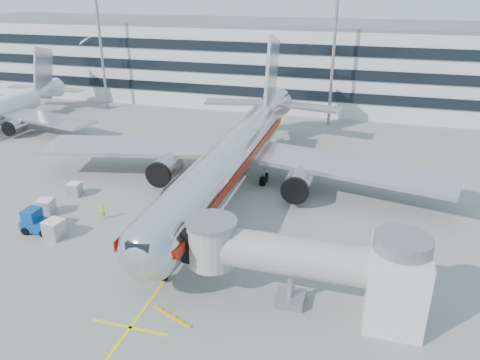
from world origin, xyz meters
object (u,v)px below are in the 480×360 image
(cargo_container_left, at_px, (46,207))
(belt_loader, at_px, (176,206))
(cargo_container_right, at_px, (74,189))
(ramp_worker, at_px, (103,212))
(cargo_container_front, at_px, (54,229))
(main_jet, at_px, (233,155))
(baggage_tug, at_px, (37,222))

(cargo_container_left, bearing_deg, belt_loader, 19.06)
(cargo_container_left, bearing_deg, cargo_container_right, 88.52)
(belt_loader, height_order, ramp_worker, belt_loader)
(cargo_container_front, distance_m, ramp_worker, 5.26)
(main_jet, distance_m, cargo_container_left, 21.31)
(cargo_container_left, relative_size, cargo_container_right, 1.17)
(main_jet, bearing_deg, cargo_container_left, -144.74)
(ramp_worker, bearing_deg, cargo_container_right, 108.90)
(cargo_container_right, bearing_deg, main_jet, 22.83)
(cargo_container_right, height_order, ramp_worker, ramp_worker)
(belt_loader, bearing_deg, main_jet, 61.14)
(cargo_container_left, bearing_deg, ramp_worker, 6.44)
(belt_loader, relative_size, cargo_container_front, 2.22)
(belt_loader, relative_size, ramp_worker, 2.60)
(main_jet, height_order, baggage_tug, main_jet)
(baggage_tug, height_order, cargo_container_left, baggage_tug)
(belt_loader, distance_m, baggage_tug, 13.82)
(cargo_container_left, xyz_separation_m, cargo_container_front, (3.98, -3.95, 0.05))
(main_jet, bearing_deg, ramp_worker, -133.37)
(cargo_container_left, distance_m, ramp_worker, 6.43)
(main_jet, bearing_deg, baggage_tug, -134.83)
(baggage_tug, xyz_separation_m, ramp_worker, (4.73, 4.19, -0.22))
(main_jet, relative_size, belt_loader, 11.96)
(cargo_container_left, xyz_separation_m, ramp_worker, (6.39, 0.72, -0.03))
(main_jet, relative_size, cargo_container_front, 26.53)
(cargo_container_left, bearing_deg, baggage_tug, -64.54)
(baggage_tug, bearing_deg, belt_loader, 35.13)
(main_jet, relative_size, cargo_container_left, 27.12)
(main_jet, xyz_separation_m, cargo_container_right, (-17.05, -7.18, -3.47))
(cargo_container_right, distance_m, ramp_worker, 7.56)
(main_jet, bearing_deg, belt_loader, -118.86)
(belt_loader, xyz_separation_m, cargo_container_right, (-12.82, 0.49, 0.19))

